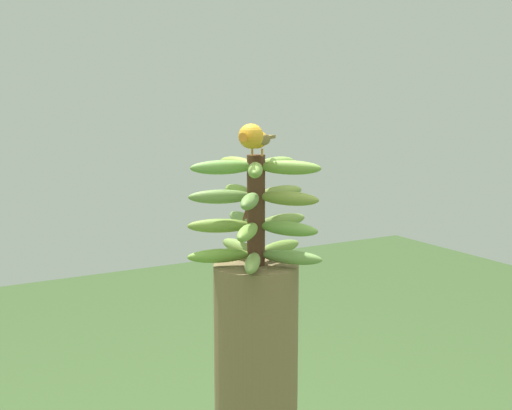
% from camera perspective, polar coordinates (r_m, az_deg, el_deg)
% --- Properties ---
extents(banana_bunch, '(0.31, 0.32, 0.26)m').
position_cam_1_polar(banana_bunch, '(1.55, -0.01, -0.48)').
color(banana_bunch, '#4C2D1E').
rests_on(banana_bunch, banana_tree).
extents(perched_bird, '(0.14, 0.16, 0.07)m').
position_cam_1_polar(perched_bird, '(1.48, -0.15, 5.74)').
color(perched_bird, '#C68933').
rests_on(perched_bird, banana_bunch).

